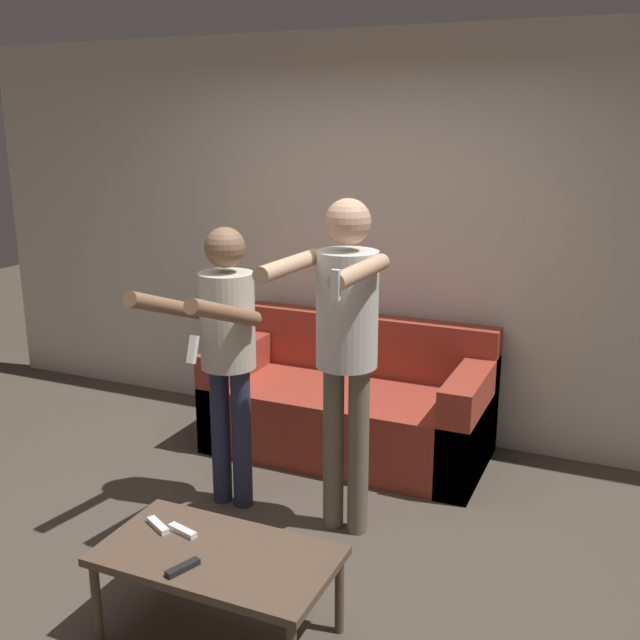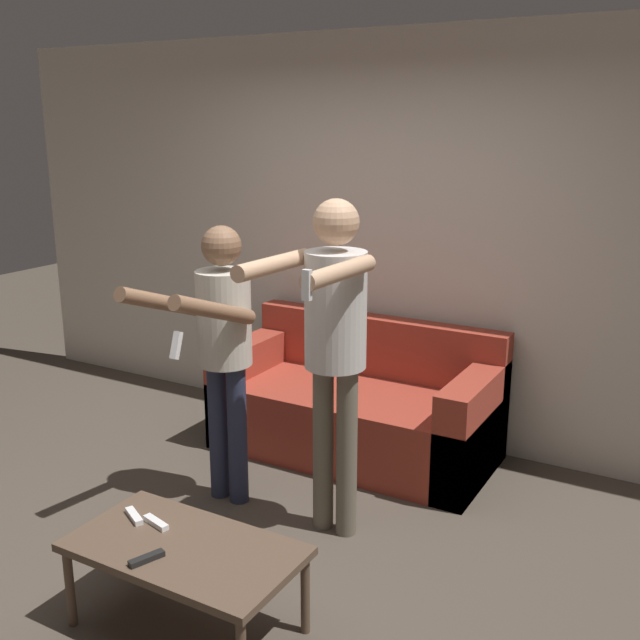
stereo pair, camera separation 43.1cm
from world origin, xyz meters
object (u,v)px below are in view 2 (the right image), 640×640
(person_standing_left, at_px, (221,336))
(couch, at_px, (357,409))
(coffee_table, at_px, (185,554))
(remote_far, at_px, (156,523))
(remote_mid, at_px, (134,516))
(remote_near, at_px, (147,558))
(person_standing_right, at_px, (333,330))

(person_standing_left, bearing_deg, couch, 70.25)
(coffee_table, xyz_separation_m, remote_far, (-0.21, 0.06, 0.05))
(remote_far, bearing_deg, remote_mid, -177.16)
(couch, bearing_deg, coffee_table, -84.51)
(person_standing_left, distance_m, remote_near, 1.39)
(person_standing_right, distance_m, remote_near, 1.38)
(couch, relative_size, coffee_table, 1.82)
(remote_far, bearing_deg, remote_near, -55.72)
(couch, relative_size, person_standing_right, 1.01)
(remote_near, height_order, remote_mid, same)
(remote_near, bearing_deg, person_standing_left, 112.41)
(remote_near, xyz_separation_m, remote_mid, (-0.28, 0.23, 0.00))
(remote_near, bearing_deg, coffee_table, 71.46)
(couch, distance_m, remote_near, 2.14)
(person_standing_left, height_order, remote_mid, person_standing_left)
(remote_near, distance_m, remote_far, 0.28)
(person_standing_right, xyz_separation_m, remote_near, (-0.22, -1.17, -0.70))
(person_standing_left, distance_m, person_standing_right, 0.71)
(remote_mid, xyz_separation_m, remote_far, (0.12, 0.01, 0.00))
(person_standing_left, distance_m, coffee_table, 1.29)
(remote_near, bearing_deg, remote_far, 124.28)
(person_standing_left, height_order, person_standing_right, person_standing_right)
(remote_near, relative_size, remote_mid, 1.03)
(person_standing_left, relative_size, coffee_table, 1.61)
(remote_mid, bearing_deg, coffee_table, -9.84)
(person_standing_right, relative_size, remote_mid, 11.88)
(person_standing_right, relative_size, coffee_table, 1.79)
(coffee_table, xyz_separation_m, remote_near, (-0.06, -0.17, 0.05))
(remote_mid, height_order, remote_far, same)
(coffee_table, relative_size, remote_near, 6.45)
(remote_far, bearing_deg, coffee_table, -16.80)
(person_standing_right, bearing_deg, coffee_table, -99.00)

